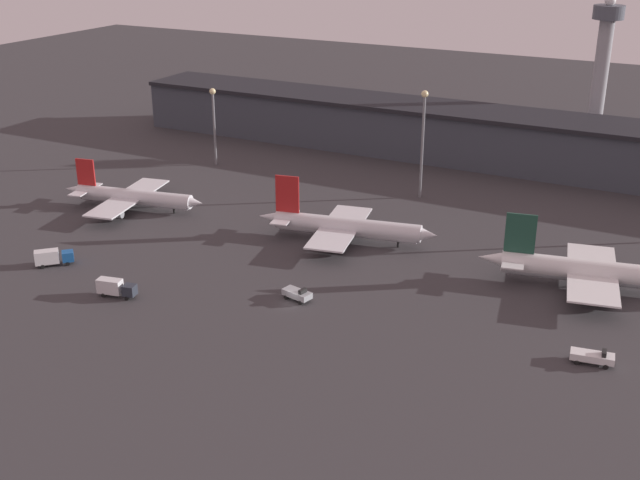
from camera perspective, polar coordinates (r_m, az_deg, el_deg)
name	(u,v)px	position (r m, az deg, el deg)	size (l,w,h in m)	color
ground	(290,304)	(151.61, -2.12, -4.60)	(600.00, 600.00, 0.00)	#383538
terminal_building	(467,135)	(241.08, 10.43, 7.36)	(216.25, 21.85, 15.56)	#3D424C
airplane_0	(132,197)	(204.03, -13.22, 3.00)	(37.54, 30.73, 11.85)	silver
airplane_1	(345,227)	(178.66, 1.78, 0.95)	(40.92, 28.74, 14.18)	silver
airplane_2	(600,273)	(164.56, 19.30, -2.20)	(46.82, 29.70, 14.29)	white
service_vehicle_0	(52,257)	(176.02, -18.49, -1.15)	(7.20, 7.17, 3.48)	#195199
service_vehicle_1	(115,287)	(158.56, -14.36, -3.28)	(7.96, 3.75, 3.50)	#282D38
service_vehicle_2	(593,357)	(139.46, 18.82, -7.87)	(7.25, 3.56, 2.70)	white
service_vehicle_3	(297,294)	(152.65, -1.63, -3.86)	(6.13, 3.74, 2.70)	#9EA3A8
lamp_post_0	(214,116)	(233.93, -7.56, 8.75)	(1.80, 1.80, 22.38)	slate
lamp_post_1	(423,132)	(204.50, 7.34, 7.66)	(1.80, 1.80, 27.85)	slate
control_tower	(602,63)	(259.41, 19.42, 11.80)	(9.00, 9.00, 46.18)	#99999E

